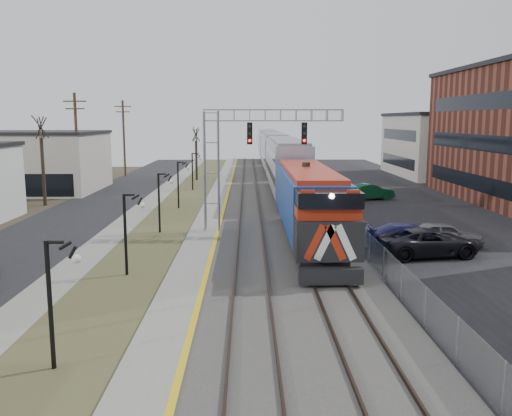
{
  "coord_description": "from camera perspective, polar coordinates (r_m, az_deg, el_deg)",
  "views": [
    {
      "loc": [
        1.85,
        -7.42,
        7.46
      ],
      "look_at": [
        2.32,
        22.36,
        2.6
      ],
      "focal_mm": 38.0,
      "sensor_mm": 36.0,
      "label": 1
    }
  ],
  "objects": [
    {
      "name": "grass_median",
      "position": [
        43.46,
        -8.63,
        -0.68
      ],
      "size": [
        4.0,
        120.0,
        0.06
      ],
      "primitive_type": "cube",
      "color": "#4A532C",
      "rests_on": "ground"
    },
    {
      "name": "car_lot_d",
      "position": [
        32.53,
        15.98,
        -2.99
      ],
      "size": [
        5.26,
        2.29,
        1.51
      ],
      "primitive_type": "imported",
      "rotation": [
        0.0,
        0.0,
        1.6
      ],
      "color": "#1B1751",
      "rests_on": "ground"
    },
    {
      "name": "car_lot_c",
      "position": [
        31.29,
        17.74,
        -3.53
      ],
      "size": [
        5.84,
        3.35,
        1.53
      ],
      "primitive_type": "imported",
      "rotation": [
        0.0,
        0.0,
        1.72
      ],
      "color": "black",
      "rests_on": "ground"
    },
    {
      "name": "sidewalk",
      "position": [
        43.96,
        -12.51,
        -0.67
      ],
      "size": [
        2.0,
        120.0,
        0.08
      ],
      "primitive_type": "cube",
      "color": "gray",
      "rests_on": "ground"
    },
    {
      "name": "track_far",
      "position": [
        43.18,
        3.95,
        -0.33
      ],
      "size": [
        1.58,
        120.0,
        0.15
      ],
      "color": "#2D2119",
      "rests_on": "ballast_bed"
    },
    {
      "name": "street_west",
      "position": [
        45.09,
        -18.12,
        -0.7
      ],
      "size": [
        7.0,
        120.0,
        0.04
      ],
      "primitive_type": "cube",
      "color": "black",
      "rests_on": "ground"
    },
    {
      "name": "ballast_bed",
      "position": [
        43.11,
        1.97,
        -0.57
      ],
      "size": [
        8.0,
        120.0,
        0.2
      ],
      "primitive_type": "cube",
      "color": "#595651",
      "rests_on": "ground"
    },
    {
      "name": "platform",
      "position": [
        43.14,
        -4.68,
        -0.56
      ],
      "size": [
        2.0,
        120.0,
        0.24
      ],
      "primitive_type": "cube",
      "color": "gray",
      "rests_on": "ground"
    },
    {
      "name": "car_lot_e",
      "position": [
        33.76,
        19.19,
        -2.71
      ],
      "size": [
        4.44,
        1.81,
        1.51
      ],
      "primitive_type": "imported",
      "rotation": [
        0.0,
        0.0,
        1.56
      ],
      "color": "gray",
      "rests_on": "ground"
    },
    {
      "name": "fence",
      "position": [
        43.4,
        7.52,
        0.36
      ],
      "size": [
        0.04,
        120.0,
        1.6
      ],
      "primitive_type": "cube",
      "color": "gray",
      "rests_on": "ground"
    },
    {
      "name": "train",
      "position": [
        67.54,
        2.2,
        5.4
      ],
      "size": [
        3.0,
        85.85,
        5.33
      ],
      "color": "navy",
      "rests_on": "ground"
    },
    {
      "name": "track_near",
      "position": [
        43.02,
        -0.69,
        -0.35
      ],
      "size": [
        1.58,
        120.0,
        0.15
      ],
      "color": "#2D2119",
      "rests_on": "ballast_bed"
    },
    {
      "name": "platform_edge",
      "position": [
        43.07,
        -3.52,
        -0.39
      ],
      "size": [
        0.24,
        120.0,
        0.01
      ],
      "primitive_type": "cube",
      "color": "gold",
      "rests_on": "platform"
    },
    {
      "name": "bare_trees",
      "position": [
        48.78,
        -18.24,
        3.2
      ],
      "size": [
        12.3,
        42.3,
        5.95
      ],
      "color": "#382D23",
      "rests_on": "ground"
    },
    {
      "name": "signal_gantry",
      "position": [
        35.47,
        -1.94,
        6.24
      ],
      "size": [
        9.0,
        1.07,
        8.15
      ],
      "color": "gray",
      "rests_on": "ground"
    },
    {
      "name": "parking_lot",
      "position": [
        45.33,
        17.3,
        -0.6
      ],
      "size": [
        16.0,
        120.0,
        0.04
      ],
      "primitive_type": "cube",
      "color": "black",
      "rests_on": "ground"
    },
    {
      "name": "car_lot_f",
      "position": [
        51.97,
        11.89,
        1.65
      ],
      "size": [
        4.82,
        2.84,
        1.5
      ],
      "primitive_type": "imported",
      "rotation": [
        0.0,
        0.0,
        1.87
      ],
      "color": "#0E4627",
      "rests_on": "ground"
    },
    {
      "name": "lampposts",
      "position": [
        26.92,
        -13.45,
        -2.69
      ],
      "size": [
        0.14,
        62.14,
        4.0
      ],
      "color": "black",
      "rests_on": "ground"
    }
  ]
}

